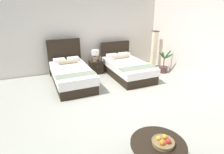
{
  "coord_description": "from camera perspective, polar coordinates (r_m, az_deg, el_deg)",
  "views": [
    {
      "loc": [
        -1.85,
        -3.93,
        2.45
      ],
      "look_at": [
        -0.09,
        0.53,
        0.58
      ],
      "focal_mm": 29.67,
      "sensor_mm": 36.0,
      "label": 1
    }
  ],
  "objects": [
    {
      "name": "potted_palm",
      "position": [
        7.41,
        15.6,
        3.09
      ],
      "size": [
        0.57,
        0.51,
        0.87
      ],
      "color": "#4A3131",
      "rests_on": "ground"
    },
    {
      "name": "vase",
      "position": [
        6.98,
        -3.86,
        5.75
      ],
      "size": [
        0.08,
        0.08,
        0.2
      ],
      "color": "#9B8160",
      "rests_on": "nightstand"
    },
    {
      "name": "fruit_bowl",
      "position": [
        3.16,
        15.48,
        -18.74
      ],
      "size": [
        0.36,
        0.36,
        0.14
      ],
      "color": "olive",
      "rests_on": "coffee_table"
    },
    {
      "name": "wall_side_right",
      "position": [
        6.52,
        26.1,
        9.48
      ],
      "size": [
        0.12,
        5.52,
        2.7
      ],
      "primitive_type": "cube",
      "color": "silver",
      "rests_on": "ground"
    },
    {
      "name": "bed_near_window",
      "position": [
        6.21,
        -12.44,
        0.74
      ],
      "size": [
        1.24,
        2.23,
        1.33
      ],
      "color": "black",
      "rests_on": "ground"
    },
    {
      "name": "floor_lamp_corner",
      "position": [
        7.89,
        12.85,
        8.31
      ],
      "size": [
        0.23,
        0.23,
        1.49
      ],
      "color": "black",
      "rests_on": "ground"
    },
    {
      "name": "wall_back",
      "position": [
        7.41,
        -6.99,
        12.63
      ],
      "size": [
        9.4,
        0.12,
        2.7
      ],
      "primitive_type": "cube",
      "color": "silver",
      "rests_on": "ground"
    },
    {
      "name": "nightstand",
      "position": [
        7.08,
        -4.98,
        3.05
      ],
      "size": [
        0.47,
        0.42,
        0.48
      ],
      "color": "black",
      "rests_on": "ground"
    },
    {
      "name": "table_lamp",
      "position": [
        6.96,
        -5.16,
        7.02
      ],
      "size": [
        0.28,
        0.28,
        0.41
      ],
      "color": "tan",
      "rests_on": "nightstand"
    },
    {
      "name": "ground_plane",
      "position": [
        4.99,
        3.25,
        -8.27
      ],
      "size": [
        9.4,
        9.92,
        0.02
      ],
      "primitive_type": "cube",
      "color": "#A3A294"
    },
    {
      "name": "bed_near_corner",
      "position": [
        6.79,
        4.54,
        2.76
      ],
      "size": [
        1.3,
        2.26,
        1.1
      ],
      "color": "black",
      "rests_on": "ground"
    },
    {
      "name": "coffee_table",
      "position": [
        3.26,
        13.91,
        -20.53
      ],
      "size": [
        0.89,
        0.89,
        0.41
      ],
      "color": "black",
      "rests_on": "ground"
    }
  ]
}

